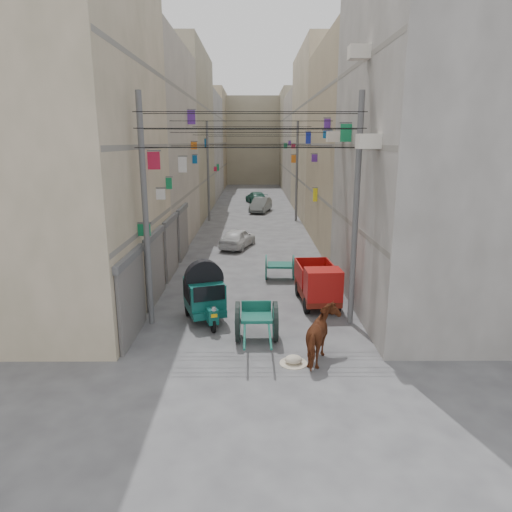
{
  "coord_description": "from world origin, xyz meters",
  "views": [
    {
      "loc": [
        0.11,
        -9.47,
        6.38
      ],
      "look_at": [
        0.19,
        6.5,
        2.38
      ],
      "focal_mm": 32.0,
      "sensor_mm": 36.0,
      "label": 1
    }
  ],
  "objects_px": {
    "horse": "(323,336)",
    "distant_car_green": "(256,198)",
    "feed_sack": "(293,359)",
    "mini_truck": "(319,287)",
    "distant_car_grey": "(261,205)",
    "second_cart": "(280,267)",
    "tonga_cart": "(257,321)",
    "auto_rickshaw": "(204,293)",
    "distant_car_white": "(238,238)"
  },
  "relations": [
    {
      "from": "feed_sack",
      "to": "horse",
      "type": "height_order",
      "value": "horse"
    },
    {
      "from": "tonga_cart",
      "to": "horse",
      "type": "distance_m",
      "value": 2.46
    },
    {
      "from": "feed_sack",
      "to": "distant_car_white",
      "type": "distance_m",
      "value": 15.47
    },
    {
      "from": "second_cart",
      "to": "horse",
      "type": "distance_m",
      "value": 8.4
    },
    {
      "from": "feed_sack",
      "to": "distant_car_white",
      "type": "relative_size",
      "value": 0.15
    },
    {
      "from": "tonga_cart",
      "to": "feed_sack",
      "type": "xyz_separation_m",
      "value": [
        1.09,
        -1.63,
        -0.56
      ]
    },
    {
      "from": "distant_car_grey",
      "to": "feed_sack",
      "type": "bearing_deg",
      "value": -75.84
    },
    {
      "from": "auto_rickshaw",
      "to": "distant_car_white",
      "type": "relative_size",
      "value": 0.72
    },
    {
      "from": "second_cart",
      "to": "distant_car_white",
      "type": "bearing_deg",
      "value": 110.25
    },
    {
      "from": "mini_truck",
      "to": "distant_car_grey",
      "type": "xyz_separation_m",
      "value": [
        -1.93,
        25.3,
        -0.17
      ]
    },
    {
      "from": "feed_sack",
      "to": "tonga_cart",
      "type": "bearing_deg",
      "value": 123.67
    },
    {
      "from": "mini_truck",
      "to": "auto_rickshaw",
      "type": "bearing_deg",
      "value": -166.99
    },
    {
      "from": "auto_rickshaw",
      "to": "second_cart",
      "type": "relative_size",
      "value": 1.81
    },
    {
      "from": "auto_rickshaw",
      "to": "distant_car_white",
      "type": "height_order",
      "value": "auto_rickshaw"
    },
    {
      "from": "auto_rickshaw",
      "to": "distant_car_grey",
      "type": "xyz_separation_m",
      "value": [
        2.45,
        26.61,
        -0.35
      ]
    },
    {
      "from": "distant_car_grey",
      "to": "distant_car_green",
      "type": "xyz_separation_m",
      "value": [
        -0.38,
        6.16,
        -0.05
      ]
    },
    {
      "from": "auto_rickshaw",
      "to": "distant_car_green",
      "type": "xyz_separation_m",
      "value": [
        2.06,
        32.77,
        -0.4
      ]
    },
    {
      "from": "feed_sack",
      "to": "distant_car_green",
      "type": "bearing_deg",
      "value": 91.44
    },
    {
      "from": "mini_truck",
      "to": "feed_sack",
      "type": "xyz_separation_m",
      "value": [
        -1.4,
        -4.78,
        -0.7
      ]
    },
    {
      "from": "mini_truck",
      "to": "second_cart",
      "type": "height_order",
      "value": "mini_truck"
    },
    {
      "from": "tonga_cart",
      "to": "distant_car_grey",
      "type": "xyz_separation_m",
      "value": [
        0.55,
        28.45,
        -0.03
      ]
    },
    {
      "from": "tonga_cart",
      "to": "distant_car_white",
      "type": "distance_m",
      "value": 13.72
    },
    {
      "from": "auto_rickshaw",
      "to": "distant_car_white",
      "type": "distance_m",
      "value": 11.86
    },
    {
      "from": "second_cart",
      "to": "feed_sack",
      "type": "height_order",
      "value": "second_cart"
    },
    {
      "from": "feed_sack",
      "to": "mini_truck",
      "type": "bearing_deg",
      "value": 73.74
    },
    {
      "from": "second_cart",
      "to": "feed_sack",
      "type": "xyz_separation_m",
      "value": [
        -0.06,
        -8.5,
        -0.51
      ]
    },
    {
      "from": "horse",
      "to": "distant_car_green",
      "type": "xyz_separation_m",
      "value": [
        -1.78,
        36.1,
        -0.2
      ]
    },
    {
      "from": "distant_car_white",
      "to": "distant_car_grey",
      "type": "distance_m",
      "value": 14.87
    },
    {
      "from": "second_cart",
      "to": "feed_sack",
      "type": "distance_m",
      "value": 8.51
    },
    {
      "from": "mini_truck",
      "to": "distant_car_green",
      "type": "height_order",
      "value": "mini_truck"
    },
    {
      "from": "auto_rickshaw",
      "to": "second_cart",
      "type": "bearing_deg",
      "value": 40.15
    },
    {
      "from": "mini_truck",
      "to": "distant_car_grey",
      "type": "distance_m",
      "value": 25.37
    },
    {
      "from": "auto_rickshaw",
      "to": "tonga_cart",
      "type": "relative_size",
      "value": 0.86
    },
    {
      "from": "distant_car_white",
      "to": "second_cart",
      "type": "bearing_deg",
      "value": 126.21
    },
    {
      "from": "mini_truck",
      "to": "distant_car_grey",
      "type": "bearing_deg",
      "value": 90.67
    },
    {
      "from": "second_cart",
      "to": "horse",
      "type": "xyz_separation_m",
      "value": [
        0.81,
        -8.36,
        0.17
      ]
    },
    {
      "from": "feed_sack",
      "to": "distant_car_grey",
      "type": "xyz_separation_m",
      "value": [
        -0.53,
        30.08,
        0.53
      ]
    },
    {
      "from": "tonga_cart",
      "to": "distant_car_grey",
      "type": "height_order",
      "value": "tonga_cart"
    },
    {
      "from": "tonga_cart",
      "to": "horse",
      "type": "relative_size",
      "value": 1.53
    },
    {
      "from": "distant_car_grey",
      "to": "distant_car_green",
      "type": "bearing_deg",
      "value": 106.69
    },
    {
      "from": "auto_rickshaw",
      "to": "distant_car_green",
      "type": "distance_m",
      "value": 32.84
    },
    {
      "from": "auto_rickshaw",
      "to": "distant_car_white",
      "type": "bearing_deg",
      "value": 67.41
    },
    {
      "from": "tonga_cart",
      "to": "second_cart",
      "type": "xyz_separation_m",
      "value": [
        1.14,
        6.87,
        -0.05
      ]
    },
    {
      "from": "horse",
      "to": "distant_car_green",
      "type": "relative_size",
      "value": 0.45
    },
    {
      "from": "tonga_cart",
      "to": "mini_truck",
      "type": "height_order",
      "value": "mini_truck"
    },
    {
      "from": "horse",
      "to": "distant_car_green",
      "type": "distance_m",
      "value": 36.15
    },
    {
      "from": "second_cart",
      "to": "distant_car_grey",
      "type": "xyz_separation_m",
      "value": [
        -0.59,
        21.58,
        0.02
      ]
    },
    {
      "from": "mini_truck",
      "to": "distant_car_white",
      "type": "bearing_deg",
      "value": 105.09
    },
    {
      "from": "tonga_cart",
      "to": "horse",
      "type": "xyz_separation_m",
      "value": [
        1.95,
        -1.49,
        0.12
      ]
    },
    {
      "from": "auto_rickshaw",
      "to": "tonga_cart",
      "type": "height_order",
      "value": "auto_rickshaw"
    }
  ]
}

